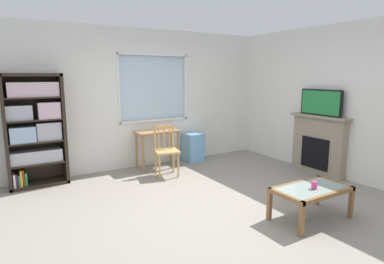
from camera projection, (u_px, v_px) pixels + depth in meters
name	position (u px, v px, depth m)	size (l,w,h in m)	color
ground	(212.00, 205.00, 4.57)	(6.22, 5.83, 0.02)	gray
wall_back_with_window	(142.00, 100.00, 6.36)	(5.22, 0.15, 2.67)	silver
wall_right	(338.00, 102.00, 5.70)	(0.12, 5.03, 2.67)	silver
bookshelf	(35.00, 127.00, 5.21)	(0.90, 0.38, 1.83)	#2D2319
desk_under_window	(157.00, 138.00, 6.27)	(0.84, 0.43, 0.73)	#A37547
wooden_chair	(166.00, 150.00, 5.82)	(0.50, 0.48, 0.90)	tan
plastic_drawer_unit	(193.00, 147.00, 6.79)	(0.35, 0.40, 0.60)	#72ADDB
fireplace	(319.00, 144.00, 5.94)	(0.26, 1.15, 1.08)	gray
tv	(321.00, 102.00, 5.80)	(0.06, 0.83, 0.47)	black
coffee_table	(311.00, 192.00, 4.05)	(0.98, 0.55, 0.42)	#8C9E99
sippy_cup	(314.00, 185.00, 3.99)	(0.07, 0.07, 0.09)	#DB3D84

